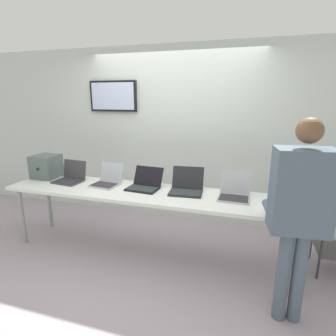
# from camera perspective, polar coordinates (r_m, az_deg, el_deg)

# --- Properties ---
(ground) EXTENTS (8.00, 8.00, 0.04)m
(ground) POSITION_cam_1_polar(r_m,az_deg,el_deg) (3.55, -3.84, -17.55)
(ground) COLOR #A3949E
(back_wall) EXTENTS (8.00, 0.11, 2.60)m
(back_wall) POSITION_cam_1_polar(r_m,az_deg,el_deg) (4.12, 1.15, 6.90)
(back_wall) COLOR silver
(back_wall) RESTS_ON ground
(workbench) EXTENTS (3.53, 0.70, 0.80)m
(workbench) POSITION_cam_1_polar(r_m,az_deg,el_deg) (3.20, -4.07, -5.84)
(workbench) COLOR silver
(workbench) RESTS_ON ground
(equipment_box) EXTENTS (0.32, 0.33, 0.31)m
(equipment_box) POSITION_cam_1_polar(r_m,az_deg,el_deg) (4.06, -24.27, 0.31)
(equipment_box) COLOR #505E5B
(equipment_box) RESTS_ON workbench
(laptop_station_0) EXTENTS (0.38, 0.34, 0.26)m
(laptop_station_0) POSITION_cam_1_polar(r_m,az_deg,el_deg) (3.78, -19.88, -1.76)
(laptop_station_0) COLOR #3A393B
(laptop_station_0) RESTS_ON workbench
(laptop_station_1) EXTENTS (0.35, 0.37, 0.26)m
(laptop_station_1) POSITION_cam_1_polar(r_m,az_deg,el_deg) (3.51, -12.65, -2.49)
(laptop_station_1) COLOR #A9B1B9
(laptop_station_1) RESTS_ON workbench
(laptop_station_2) EXTENTS (0.40, 0.38, 0.24)m
(laptop_station_2) POSITION_cam_1_polar(r_m,az_deg,el_deg) (3.30, -4.94, -3.35)
(laptop_station_2) COLOR black
(laptop_station_2) RESTS_ON workbench
(laptop_station_3) EXTENTS (0.40, 0.40, 0.27)m
(laptop_station_3) POSITION_cam_1_polar(r_m,az_deg,el_deg) (3.17, 3.92, -3.96)
(laptop_station_3) COLOR black
(laptop_station_3) RESTS_ON workbench
(laptop_station_4) EXTENTS (0.34, 0.33, 0.28)m
(laptop_station_4) POSITION_cam_1_polar(r_m,az_deg,el_deg) (3.07, 13.82, -4.97)
(laptop_station_4) COLOR #B1B0B7
(laptop_station_4) RESTS_ON workbench
(laptop_station_5) EXTENTS (0.37, 0.35, 0.23)m
(laptop_station_5) POSITION_cam_1_polar(r_m,az_deg,el_deg) (3.11, 23.72, -5.71)
(laptop_station_5) COLOR #AFB2B5
(laptop_station_5) RESTS_ON workbench
(person) EXTENTS (0.49, 0.63, 1.73)m
(person) POSITION_cam_1_polar(r_m,az_deg,el_deg) (2.36, 25.97, -7.10)
(person) COLOR #4A5B67
(person) RESTS_ON ground
(paper_sheet) EXTENTS (0.26, 0.33, 0.00)m
(paper_sheet) POSITION_cam_1_polar(r_m,az_deg,el_deg) (2.85, 20.12, -8.36)
(paper_sheet) COLOR white
(paper_sheet) RESTS_ON workbench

